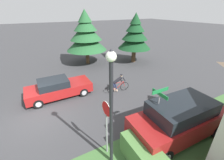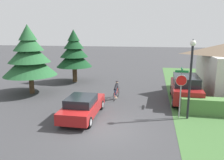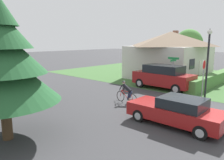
# 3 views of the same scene
# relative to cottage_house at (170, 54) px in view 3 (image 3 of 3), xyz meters

# --- Properties ---
(ground_plane) EXTENTS (140.00, 140.00, 0.00)m
(ground_plane) POSITION_rel_cottage_house_xyz_m (-10.66, -8.52, -2.52)
(ground_plane) COLOR #38383A
(grass_verge_right) EXTENTS (16.00, 36.00, 0.01)m
(grass_verge_right) POSITION_rel_cottage_house_xyz_m (1.03, -4.52, -2.51)
(grass_verge_right) COLOR #3D6633
(grass_verge_right) RESTS_ON ground
(cottage_house) EXTENTS (9.01, 7.37, 5.06)m
(cottage_house) POSITION_rel_cottage_house_xyz_m (0.00, 0.00, 0.00)
(cottage_house) COLOR beige
(cottage_house) RESTS_ON ground
(hedge_row) EXTENTS (11.06, 0.90, 1.02)m
(hedge_row) POSITION_rel_cottage_house_xyz_m (-0.92, -5.05, -2.01)
(hedge_row) COLOR #4C7A3D
(hedge_row) RESTS_ON ground
(sedan_left_lane) EXTENTS (1.87, 4.41, 1.36)m
(sedan_left_lane) POSITION_rel_cottage_house_xyz_m (-12.39, -7.02, -1.84)
(sedan_left_lane) COLOR maroon
(sedan_left_lane) RESTS_ON ground
(cyclist) EXTENTS (0.44, 1.78, 1.40)m
(cyclist) POSITION_rel_cottage_house_xyz_m (-11.03, -2.94, -1.84)
(cyclist) COLOR black
(cyclist) RESTS_ON ground
(parked_suv_right) EXTENTS (2.12, 4.95, 1.97)m
(parked_suv_right) POSITION_rel_cottage_house_xyz_m (-5.87, -2.58, -1.50)
(parked_suv_right) COLOR maroon
(parked_suv_right) RESTS_ON ground
(stop_sign) EXTENTS (0.64, 0.07, 2.63)m
(stop_sign) POSITION_rel_cottage_house_xyz_m (-6.62, -6.04, -0.69)
(stop_sign) COLOR gray
(stop_sign) RESTS_ON ground
(street_lamp) EXTENTS (0.33, 0.33, 4.72)m
(street_lamp) POSITION_rel_cottage_house_xyz_m (-6.14, -6.09, 0.48)
(street_lamp) COLOR black
(street_lamp) RESTS_ON ground
(street_name_sign) EXTENTS (0.90, 0.90, 2.68)m
(street_name_sign) POSITION_rel_cottage_house_xyz_m (-6.33, -3.64, -0.66)
(street_name_sign) COLOR gray
(street_name_sign) RESTS_ON ground
(conifer_tall_near) EXTENTS (4.34, 4.34, 5.73)m
(conifer_tall_near) POSITION_rel_cottage_house_xyz_m (-18.35, -2.71, 0.65)
(conifer_tall_near) COLOR #4C3823
(conifer_tall_near) RESTS_ON ground
(conifer_tall_far) EXTENTS (3.66, 3.66, 5.39)m
(conifer_tall_far) POSITION_rel_cottage_house_xyz_m (-16.34, 2.25, 0.54)
(conifer_tall_far) COLOR #4C3823
(conifer_tall_far) RESTS_ON ground
(deciduous_tree_right) EXTENTS (3.61, 3.61, 5.40)m
(deciduous_tree_right) POSITION_rel_cottage_house_xyz_m (6.75, 0.97, 0.99)
(deciduous_tree_right) COLOR #4C3823
(deciduous_tree_right) RESTS_ON ground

